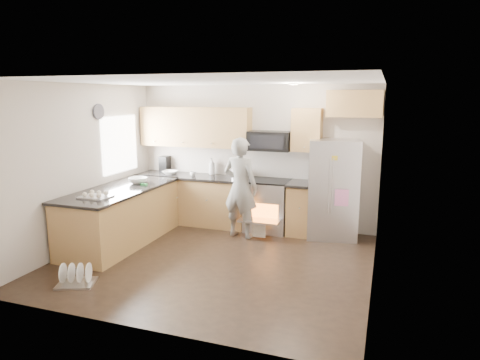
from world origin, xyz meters
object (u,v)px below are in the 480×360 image
at_px(person, 240,188).
at_px(dish_rack, 76,279).
at_px(stove_range, 267,194).
at_px(refrigerator, 333,189).

xyz_separation_m(person, dish_rack, (-1.38, -2.53, -0.79)).
xyz_separation_m(stove_range, refrigerator, (1.15, 0.01, 0.17)).
bearing_deg(person, stove_range, -114.51).
xyz_separation_m(stove_range, dish_rack, (-1.73, -3.02, -0.60)).
distance_m(refrigerator, dish_rack, 4.25).
height_order(refrigerator, dish_rack, refrigerator).
distance_m(refrigerator, person, 1.58).
relative_size(stove_range, refrigerator, 1.06).
bearing_deg(dish_rack, stove_range, 60.24).
relative_size(stove_range, dish_rack, 3.20).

